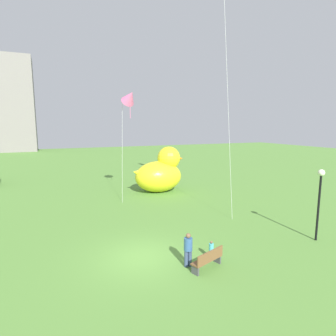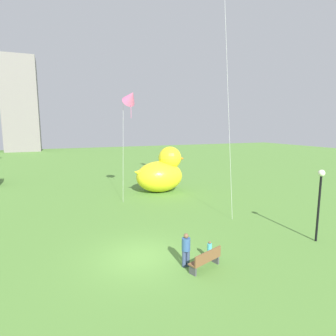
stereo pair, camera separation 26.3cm
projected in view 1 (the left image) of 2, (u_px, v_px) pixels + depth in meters
The scene contains 7 objects.
ground_plane at pixel (142, 257), 13.56m from camera, with size 140.00×140.00×0.00m, color #588A39.
park_bench at pixel (208, 259), 12.38m from camera, with size 1.76×0.99×0.90m.
person_adult at pixel (188, 248), 12.56m from camera, with size 0.39×0.39×1.58m.
person_child at pixel (211, 249), 13.32m from camera, with size 0.22×0.22×0.91m.
giant_inflatable_duck at pixel (160, 173), 26.74m from camera, with size 5.24×3.36×4.34m.
lamppost at pixel (320, 191), 15.15m from camera, with size 0.37×0.37×4.01m.
kite_pink at pixel (130, 97), 22.60m from camera, with size 1.66×1.83×9.41m.
Camera 1 is at (-3.94, -12.18, 6.37)m, focal length 29.75 mm.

